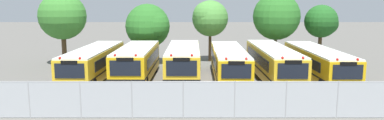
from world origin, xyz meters
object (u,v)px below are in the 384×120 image
object	(u,v)px
tree_0	(63,16)
tree_1	(149,26)
school_bus_3	(229,62)
school_bus_5	(317,63)
school_bus_0	(94,62)
tree_2	(209,18)
school_bus_4	(273,62)
school_bus_1	(137,62)
tree_4	(323,22)
school_bus_2	(184,61)
tree_3	(275,16)

from	to	relation	value
tree_0	tree_1	distance (m)	8.41
school_bus_3	school_bus_5	distance (m)	7.08
school_bus_0	tree_2	world-z (taller)	tree_2
school_bus_4	school_bus_1	bearing A→B (deg)	-0.23
school_bus_4	tree_4	world-z (taller)	tree_4
school_bus_2	tree_4	size ratio (longest dim) A/B	1.73
school_bus_2	tree_1	bearing A→B (deg)	-63.98
tree_2	tree_0	bearing A→B (deg)	-172.77
school_bus_0	school_bus_2	distance (m)	7.15
school_bus_0	tree_2	distance (m)	13.42
school_bus_4	tree_3	xyz separation A→B (m)	(1.93, 8.30, 3.34)
school_bus_4	tree_0	distance (m)	20.60
school_bus_2	school_bus_4	world-z (taller)	school_bus_2
school_bus_4	tree_2	distance (m)	10.58
school_bus_1	school_bus_3	world-z (taller)	school_bus_1
tree_1	tree_3	world-z (taller)	tree_3
school_bus_0	school_bus_3	world-z (taller)	school_bus_0
school_bus_2	tree_1	distance (m)	8.50
school_bus_2	school_bus_0	bearing A→B (deg)	0.16
school_bus_0	school_bus_2	size ratio (longest dim) A/B	1.10
school_bus_1	tree_2	xyz separation A→B (m)	(6.15, 8.97, 3.10)
tree_2	tree_3	bearing A→B (deg)	-5.65
school_bus_1	school_bus_5	distance (m)	14.42
school_bus_2	tree_4	world-z (taller)	tree_4
school_bus_1	tree_2	size ratio (longest dim) A/B	1.55
tree_3	tree_4	size ratio (longest dim) A/B	1.20
school_bus_0	tree_4	bearing A→B (deg)	-157.19
school_bus_3	school_bus_0	bearing A→B (deg)	0.72
school_bus_2	tree_2	world-z (taller)	tree_2
tree_0	tree_3	xyz separation A→B (m)	(20.97, 1.17, 0.03)
school_bus_0	school_bus_5	distance (m)	17.86
school_bus_4	school_bus_0	bearing A→B (deg)	-0.81
school_bus_1	tree_3	world-z (taller)	tree_3
school_bus_5	school_bus_3	bearing A→B (deg)	-0.63
school_bus_0	tree_3	size ratio (longest dim) A/B	1.58
school_bus_2	school_bus_3	xyz separation A→B (m)	(3.63, 0.01, -0.08)
school_bus_0	tree_3	distance (m)	18.47
school_bus_1	tree_0	world-z (taller)	tree_0
school_bus_2	tree_0	distance (m)	14.21
school_bus_5	tree_4	world-z (taller)	tree_4
school_bus_1	school_bus_5	xyz separation A→B (m)	(14.42, 0.09, -0.08)
school_bus_5	tree_2	size ratio (longest dim) A/B	1.82
tree_1	tree_2	distance (m)	6.24
school_bus_2	school_bus_1	bearing A→B (deg)	2.32
school_bus_5	tree_1	world-z (taller)	tree_1
school_bus_0	school_bus_4	xyz separation A→B (m)	(14.28, -0.13, 0.05)
school_bus_1	tree_0	size ratio (longest dim) A/B	1.38
school_bus_3	tree_2	distance (m)	9.45
school_bus_3	tree_4	world-z (taller)	tree_4
school_bus_5	school_bus_2	bearing A→B (deg)	-0.44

